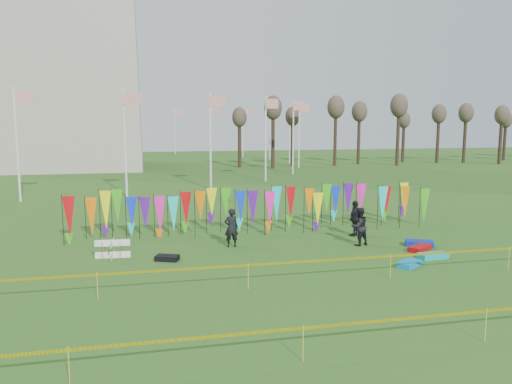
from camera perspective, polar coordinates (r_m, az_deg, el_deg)
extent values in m
plane|color=#2A5718|center=(19.15, 4.27, -8.93)|extent=(160.00, 160.00, 0.00)
cylinder|color=silver|center=(68.35, 3.87, 6.63)|extent=(0.16, 0.16, 8.00)
plane|color=red|center=(68.53, 4.39, 9.39)|extent=(1.40, 0.00, 1.40)
cylinder|color=silver|center=(75.08, 1.59, 6.76)|extent=(0.16, 0.16, 8.00)
plane|color=red|center=(75.24, 2.05, 9.27)|extent=(1.40, 0.00, 1.40)
cylinder|color=silver|center=(81.06, -1.52, 6.85)|extent=(0.16, 0.16, 8.00)
plane|color=red|center=(81.18, -1.10, 9.18)|extent=(1.40, 0.00, 1.40)
cylinder|color=silver|center=(86.07, -5.20, 6.88)|extent=(0.16, 0.16, 8.00)
plane|color=red|center=(86.15, -4.82, 9.08)|extent=(1.40, 0.00, 1.40)
cylinder|color=silver|center=(89.95, -9.26, 6.86)|extent=(0.16, 0.16, 8.00)
plane|color=red|center=(89.99, -8.92, 8.97)|extent=(1.40, 0.00, 1.40)
cylinder|color=silver|center=(92.60, -13.57, 6.77)|extent=(0.16, 0.16, 8.00)
plane|color=red|center=(92.59, -13.26, 8.82)|extent=(1.40, 0.00, 1.40)
cylinder|color=silver|center=(93.94, -18.01, 6.62)|extent=(0.16, 0.16, 8.00)
plane|color=red|center=(93.89, -17.73, 8.64)|extent=(1.40, 0.00, 1.40)
cylinder|color=silver|center=(93.94, -22.49, 6.40)|extent=(0.16, 0.16, 8.00)
plane|color=red|center=(93.84, -22.24, 8.43)|extent=(1.40, 0.00, 1.40)
cylinder|color=silver|center=(92.60, -26.93, 6.13)|extent=(0.16, 0.16, 8.00)
plane|color=red|center=(92.46, -26.69, 8.20)|extent=(1.40, 0.00, 1.40)
cylinder|color=silver|center=(38.54, -25.65, 4.86)|extent=(0.16, 0.16, 8.00)
plane|color=red|center=(38.42, -25.06, 9.82)|extent=(1.40, 0.00, 1.40)
cylinder|color=silver|center=(38.54, -14.73, 5.38)|extent=(0.16, 0.16, 8.00)
plane|color=red|center=(38.53, -14.00, 10.32)|extent=(1.40, 0.00, 1.40)
cylinder|color=silver|center=(41.66, -5.23, 5.78)|extent=(0.16, 0.16, 8.00)
plane|color=red|center=(41.75, -4.46, 10.32)|extent=(1.40, 0.00, 1.40)
cylinder|color=silver|center=(47.10, 1.11, 6.06)|extent=(0.16, 0.16, 8.00)
plane|color=red|center=(47.25, 1.84, 10.06)|extent=(1.40, 0.00, 1.40)
cylinder|color=silver|center=(53.86, 4.27, 6.28)|extent=(0.16, 0.16, 8.00)
plane|color=red|center=(54.05, 4.92, 9.77)|extent=(1.40, 0.00, 1.40)
cylinder|color=silver|center=(61.14, 4.95, 6.46)|extent=(0.16, 0.16, 8.00)
plane|color=red|center=(61.33, 5.53, 9.55)|extent=(1.40, 0.00, 1.40)
cylinder|color=black|center=(24.91, -20.81, -2.87)|extent=(0.03, 0.03, 2.20)
cone|color=red|center=(24.84, -20.19, -2.35)|extent=(0.64, 0.64, 1.60)
cylinder|color=black|center=(24.83, -19.28, -2.83)|extent=(0.03, 0.03, 2.20)
cone|color=orange|center=(24.75, -18.66, -2.31)|extent=(0.64, 0.64, 1.60)
cylinder|color=black|center=(24.75, -17.75, -2.80)|extent=(0.03, 0.03, 2.20)
cone|color=#FAFF0D|center=(24.69, -17.13, -2.27)|extent=(0.64, 0.64, 1.60)
cylinder|color=black|center=(24.70, -16.21, -2.75)|extent=(0.03, 0.03, 2.20)
cone|color=#34B915|center=(24.65, -15.58, -2.23)|extent=(0.64, 0.64, 1.60)
cylinder|color=black|center=(24.67, -14.66, -2.71)|extent=(0.03, 0.03, 2.20)
cone|color=#0E30F1|center=(24.62, -14.03, -2.19)|extent=(0.64, 0.64, 1.60)
cylinder|color=black|center=(24.65, -13.11, -2.67)|extent=(0.03, 0.03, 2.20)
cone|color=#531199|center=(24.61, -12.48, -2.14)|extent=(0.64, 0.64, 1.60)
cylinder|color=black|center=(24.65, -11.56, -2.62)|extent=(0.03, 0.03, 2.20)
cone|color=#FF1CAB|center=(24.62, -10.93, -2.09)|extent=(0.64, 0.64, 1.60)
cylinder|color=black|center=(24.67, -10.01, -2.57)|extent=(0.03, 0.03, 2.20)
cone|color=#0ED9DA|center=(24.64, -9.38, -2.04)|extent=(0.64, 0.64, 1.60)
cylinder|color=black|center=(24.71, -8.47, -2.52)|extent=(0.03, 0.03, 2.20)
cone|color=red|center=(24.69, -7.83, -1.99)|extent=(0.64, 0.64, 1.60)
cylinder|color=black|center=(24.76, -6.93, -2.47)|extent=(0.03, 0.03, 2.20)
cone|color=orange|center=(24.75, -6.29, -1.94)|extent=(0.64, 0.64, 1.60)
cylinder|color=black|center=(24.83, -5.40, -2.41)|extent=(0.03, 0.03, 2.20)
cone|color=#FAFF0D|center=(24.83, -4.76, -1.89)|extent=(0.64, 0.64, 1.60)
cylinder|color=black|center=(24.92, -3.88, -2.36)|extent=(0.03, 0.03, 2.20)
cone|color=#34B915|center=(24.93, -3.24, -1.84)|extent=(0.64, 0.64, 1.60)
cylinder|color=black|center=(25.03, -2.37, -2.30)|extent=(0.03, 0.03, 2.20)
cone|color=#0E30F1|center=(25.04, -1.74, -1.78)|extent=(0.64, 0.64, 1.60)
cylinder|color=black|center=(25.16, -0.87, -2.25)|extent=(0.03, 0.03, 2.20)
cone|color=#531199|center=(25.18, -0.25, -1.73)|extent=(0.64, 0.64, 1.60)
cylinder|color=black|center=(25.30, 0.61, -2.19)|extent=(0.03, 0.03, 2.20)
cone|color=#FF1CAB|center=(25.33, 1.23, -1.67)|extent=(0.64, 0.64, 1.60)
cylinder|color=black|center=(25.46, 2.07, -2.13)|extent=(0.03, 0.03, 2.20)
cone|color=#0ED9DA|center=(25.49, 2.68, -1.61)|extent=(0.64, 0.64, 1.60)
cylinder|color=black|center=(25.63, 3.51, -2.07)|extent=(0.03, 0.03, 2.20)
cone|color=red|center=(25.67, 4.12, -1.56)|extent=(0.64, 0.64, 1.60)
cylinder|color=black|center=(25.82, 4.94, -2.01)|extent=(0.03, 0.03, 2.20)
cone|color=orange|center=(25.87, 5.53, -1.50)|extent=(0.64, 0.64, 1.60)
cylinder|color=black|center=(26.03, 6.34, -1.95)|extent=(0.03, 0.03, 2.20)
cone|color=#FAFF0D|center=(26.08, 6.93, -1.44)|extent=(0.64, 0.64, 1.60)
cylinder|color=black|center=(26.25, 7.71, -1.89)|extent=(0.03, 0.03, 2.20)
cone|color=#34B915|center=(26.31, 8.29, -1.39)|extent=(0.64, 0.64, 1.60)
cylinder|color=black|center=(26.49, 9.07, -1.83)|extent=(0.03, 0.03, 2.20)
cone|color=#0E30F1|center=(26.56, 9.64, -1.33)|extent=(0.64, 0.64, 1.60)
cylinder|color=black|center=(26.74, 10.40, -1.77)|extent=(0.03, 0.03, 2.20)
cone|color=#531199|center=(26.81, 10.96, -1.28)|extent=(0.64, 0.64, 1.60)
cylinder|color=black|center=(27.00, 11.70, -1.71)|extent=(0.03, 0.03, 2.20)
cone|color=#FF1CAB|center=(27.09, 12.25, -1.22)|extent=(0.64, 0.64, 1.60)
cylinder|color=black|center=(27.28, 12.98, -1.65)|extent=(0.03, 0.03, 2.20)
cone|color=#0ED9DA|center=(27.37, 13.52, -1.17)|extent=(0.64, 0.64, 1.60)
cylinder|color=black|center=(27.58, 14.23, -1.59)|extent=(0.03, 0.03, 2.20)
cone|color=red|center=(27.67, 14.76, -1.11)|extent=(0.64, 0.64, 1.60)
cylinder|color=black|center=(27.88, 15.45, -1.53)|extent=(0.03, 0.03, 2.20)
cone|color=orange|center=(27.98, 15.97, -1.06)|extent=(0.64, 0.64, 1.60)
cylinder|color=black|center=(28.20, 16.65, -1.47)|extent=(0.03, 0.03, 2.20)
cone|color=#FAFF0D|center=(28.30, 17.16, -1.00)|extent=(0.64, 0.64, 1.60)
cylinder|color=black|center=(28.53, 17.82, -1.41)|extent=(0.03, 0.03, 2.20)
cone|color=#34B915|center=(28.64, 18.32, -0.95)|extent=(0.64, 0.64, 1.60)
cube|color=#E1D804|center=(17.39, 5.92, -7.89)|extent=(26.00, 0.01, 0.08)
cylinder|color=gold|center=(16.73, -17.88, -10.21)|extent=(0.02, 0.02, 0.90)
cylinder|color=gold|center=(16.99, -0.60, -9.54)|extent=(0.02, 0.02, 0.90)
cylinder|color=gold|center=(18.63, 14.78, -8.22)|extent=(0.02, 0.02, 0.90)
cylinder|color=gold|center=(21.35, 26.87, -6.76)|extent=(0.02, 0.02, 0.90)
cube|color=#E1D804|center=(12.72, 13.80, -14.14)|extent=(26.00, 0.01, 0.08)
cylinder|color=gold|center=(11.80, -20.30, -18.20)|extent=(0.02, 0.02, 0.90)
cylinder|color=gold|center=(12.16, 4.88, -16.89)|extent=(0.02, 0.02, 0.90)
cylinder|color=gold|center=(14.37, 24.85, -13.61)|extent=(0.02, 0.02, 0.90)
cylinder|color=#3A271D|center=(62.61, -2.16, 5.79)|extent=(0.44, 0.44, 6.40)
ellipsoid|color=#4E3E34|center=(62.58, -2.17, 8.87)|extent=(1.92, 1.92, 2.56)
cylinder|color=#3A271D|center=(63.46, 1.41, 5.82)|extent=(0.44, 0.44, 6.40)
ellipsoid|color=#4E3E34|center=(63.43, 1.42, 8.86)|extent=(1.92, 1.92, 2.56)
cylinder|color=#3A271D|center=(64.55, 4.88, 5.83)|extent=(0.44, 0.44, 6.40)
ellipsoid|color=#4E3E34|center=(64.51, 4.91, 8.81)|extent=(1.92, 1.92, 2.56)
cylinder|color=#3A271D|center=(65.86, 8.22, 5.82)|extent=(0.44, 0.44, 6.40)
ellipsoid|color=#4E3E34|center=(65.82, 8.28, 8.74)|extent=(1.92, 1.92, 2.56)
cylinder|color=#3A271D|center=(67.38, 11.42, 5.79)|extent=(0.44, 0.44, 6.40)
ellipsoid|color=#4E3E34|center=(67.35, 11.49, 8.65)|extent=(1.92, 1.92, 2.56)
cylinder|color=#3A271D|center=(69.10, 14.46, 5.75)|extent=(0.44, 0.44, 6.40)
ellipsoid|color=#4E3E34|center=(69.07, 14.56, 8.53)|extent=(1.92, 1.92, 2.56)
cylinder|color=#3A271D|center=(71.01, 17.35, 5.69)|extent=(0.44, 0.44, 6.40)
ellipsoid|color=#4E3E34|center=(70.98, 17.47, 8.40)|extent=(1.92, 1.92, 2.56)
cylinder|color=#3A271D|center=(73.08, 20.09, 5.62)|extent=(0.44, 0.44, 6.40)
ellipsoid|color=#4E3E34|center=(73.05, 20.21, 8.26)|extent=(1.92, 1.92, 2.56)
cylinder|color=#3A271D|center=(75.31, 22.66, 5.55)|extent=(0.44, 0.44, 6.40)
ellipsoid|color=#4E3E34|center=(75.28, 22.80, 8.10)|extent=(1.92, 1.92, 2.56)
cylinder|color=#3A271D|center=(77.68, 25.08, 5.47)|extent=(0.44, 0.44, 6.40)
ellipsoid|color=#4E3E34|center=(77.66, 25.23, 7.94)|extent=(1.92, 1.92, 2.56)
cylinder|color=red|center=(21.14, -17.09, -6.52)|extent=(0.02, 0.02, 0.80)
cylinder|color=red|center=(21.09, -15.17, -6.48)|extent=(0.02, 0.02, 0.80)
cylinder|color=red|center=(21.81, -16.95, -6.06)|extent=(0.02, 0.02, 0.80)
cylinder|color=red|center=(21.77, -15.09, -6.02)|extent=(0.02, 0.02, 0.80)
imported|color=black|center=(22.43, -2.84, -4.10)|extent=(0.67, 0.51, 1.75)
imported|color=black|center=(23.15, 11.72, -3.89)|extent=(0.95, 0.71, 1.74)
imported|color=black|center=(25.00, 11.26, -2.98)|extent=(1.17, 1.11, 1.76)
cube|color=#0D86CC|center=(20.42, 17.12, -7.88)|extent=(1.20, 1.05, 0.22)
cube|color=#0A2BB2|center=(23.87, 18.15, -5.60)|extent=(1.36, 1.09, 0.25)
cube|color=#AD0B0E|center=(23.04, 18.21, -6.12)|extent=(1.32, 1.14, 0.22)
cube|color=black|center=(20.72, -10.11, -7.42)|extent=(1.04, 0.83, 0.21)
cube|color=#0DB3C1|center=(21.93, 19.57, -6.89)|extent=(1.21, 0.64, 0.22)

